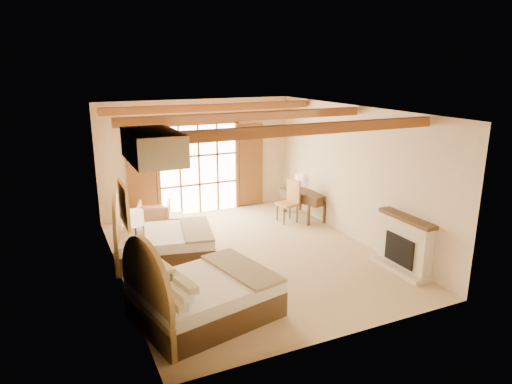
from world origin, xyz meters
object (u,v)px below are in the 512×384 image
bed_near (196,295)px  armchair (154,216)px  bed_far (158,242)px  desk (304,203)px  nightstand (143,275)px

bed_near → armchair: bearing=73.5°
bed_far → desk: (4.34, 1.16, -0.01)m
bed_near → desk: size_ratio=1.69×
bed_far → nightstand: (-0.58, -1.25, -0.10)m
bed_near → armchair: 4.56m
armchair → desk: bearing=-173.5°
bed_near → nightstand: size_ratio=4.14×
nightstand → desk: 5.48m
bed_near → armchair: bed_near is taller
bed_near → bed_far: size_ratio=1.08×
bed_near → desk: (4.31, 3.81, -0.04)m
nightstand → bed_far: bearing=82.2°
bed_far → bed_near: bearing=-77.7°
bed_near → desk: bed_near is taller
nightstand → desk: size_ratio=0.41×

